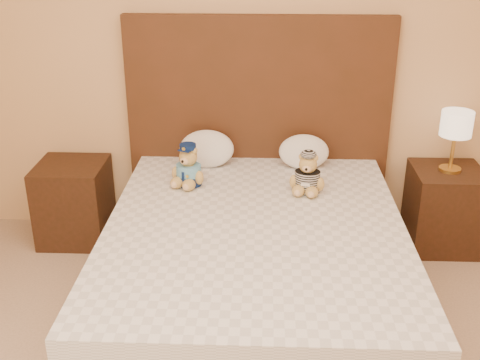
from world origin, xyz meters
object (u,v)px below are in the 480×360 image
nightstand_right (444,208)px  pillow_left (207,147)px  bed (255,268)px  nightstand_left (74,202)px  teddy_police (188,165)px  lamp (456,127)px  teddy_prisoner (308,173)px  pillow_right (304,150)px

nightstand_right → pillow_left: 1.63m
bed → nightstand_left: (-1.25, 0.80, -0.00)m
nightstand_left → teddy_police: 0.97m
pillow_left → lamp: bearing=-1.1°
lamp → pillow_left: bearing=178.9°
nightstand_right → lamp: size_ratio=1.38×
nightstand_right → teddy_police: size_ratio=2.10×
lamp → teddy_prisoner: 1.03m
bed → teddy_police: 0.77m
nightstand_right → pillow_left: (-1.58, 0.03, 0.40)m
teddy_prisoner → pillow_left: bearing=160.0°
teddy_police → nightstand_right: bearing=33.0°
bed → pillow_right: 0.97m
pillow_right → nightstand_right: bearing=-1.8°
teddy_police → pillow_right: size_ratio=0.80×
teddy_police → pillow_left: teddy_police is taller
teddy_police → teddy_prisoner: teddy_police is taller
pillow_right → teddy_police: bearing=-155.6°
bed → pillow_left: (-0.33, 0.83, 0.40)m
pillow_right → lamp: bearing=-1.8°
bed → pillow_left: pillow_left is taller
nightstand_right → pillow_right: (-0.95, 0.03, 0.39)m
teddy_prisoner → pillow_left: (-0.64, 0.40, 0.00)m
lamp → pillow_left: size_ratio=1.12×
bed → teddy_police: size_ratio=7.64×
nightstand_right → teddy_prisoner: bearing=-158.6°
nightstand_left → pillow_right: (1.55, 0.03, 0.39)m
lamp → teddy_police: lamp is taller
teddy_prisoner → pillow_right: bearing=102.2°
lamp → bed: bearing=-147.4°
nightstand_right → lamp: (-0.00, 0.00, 0.57)m
teddy_police → pillow_left: size_ratio=0.73×
lamp → nightstand_left: bearing=180.0°
teddy_prisoner → pillow_right: teddy_prisoner is taller
nightstand_left → teddy_police: size_ratio=2.10×
nightstand_left → pillow_left: pillow_left is taller
lamp → teddy_prisoner: bearing=-158.6°
pillow_left → nightstand_right: bearing=-1.1°
nightstand_left → teddy_police: (0.83, -0.29, 0.41)m
pillow_right → bed: bearing=-110.0°
nightstand_right → pillow_right: bearing=178.2°
nightstand_right → teddy_prisoner: teddy_prisoner is taller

